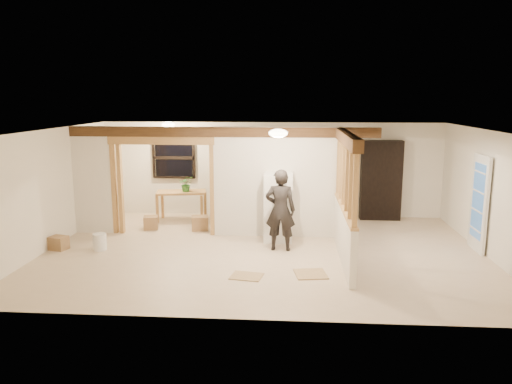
# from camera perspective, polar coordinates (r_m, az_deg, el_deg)

# --- Properties ---
(floor) EXTENTS (9.00, 6.50, 0.01)m
(floor) POSITION_cam_1_polar(r_m,az_deg,el_deg) (10.43, 0.86, -6.81)
(floor) COLOR beige
(floor) RESTS_ON ground
(ceiling) EXTENTS (9.00, 6.50, 0.01)m
(ceiling) POSITION_cam_1_polar(r_m,az_deg,el_deg) (9.96, 0.90, 7.06)
(ceiling) COLOR white
(wall_back) EXTENTS (9.00, 0.01, 2.50)m
(wall_back) POSITION_cam_1_polar(r_m,az_deg,el_deg) (13.32, 1.69, 2.59)
(wall_back) COLOR white
(wall_back) RESTS_ON floor
(wall_front) EXTENTS (9.00, 0.01, 2.50)m
(wall_front) POSITION_cam_1_polar(r_m,az_deg,el_deg) (6.96, -0.68, -5.02)
(wall_front) COLOR white
(wall_front) RESTS_ON floor
(wall_left) EXTENTS (0.01, 6.50, 2.50)m
(wall_left) POSITION_cam_1_polar(r_m,az_deg,el_deg) (11.30, -22.54, 0.29)
(wall_left) COLOR white
(wall_left) RESTS_ON floor
(wall_right) EXTENTS (0.01, 6.50, 2.50)m
(wall_right) POSITION_cam_1_polar(r_m,az_deg,el_deg) (10.84, 25.36, -0.34)
(wall_right) COLOR white
(wall_right) RESTS_ON floor
(partition_left_stub) EXTENTS (0.90, 0.12, 2.50)m
(partition_left_stub) POSITION_cam_1_polar(r_m,az_deg,el_deg) (12.19, -18.15, 1.30)
(partition_left_stub) COLOR silver
(partition_left_stub) RESTS_ON floor
(partition_center) EXTENTS (2.80, 0.12, 2.50)m
(partition_center) POSITION_cam_1_polar(r_m,az_deg,el_deg) (11.29, 2.24, 1.11)
(partition_center) COLOR silver
(partition_center) RESTS_ON floor
(doorway_frame) EXTENTS (2.46, 0.14, 2.20)m
(doorway_frame) POSITION_cam_1_polar(r_m,az_deg,el_deg) (11.69, -10.60, 0.52)
(doorway_frame) COLOR #B2864B
(doorway_frame) RESTS_ON floor
(header_beam_back) EXTENTS (7.00, 0.18, 0.22)m
(header_beam_back) POSITION_cam_1_polar(r_m,az_deg,el_deg) (11.26, -3.87, 6.86)
(header_beam_back) COLOR #4A2F19
(header_beam_back) RESTS_ON ceiling
(header_beam_right) EXTENTS (0.18, 3.30, 0.22)m
(header_beam_right) POSITION_cam_1_polar(r_m,az_deg,el_deg) (9.61, 10.38, 6.04)
(header_beam_right) COLOR #4A2F19
(header_beam_right) RESTS_ON ceiling
(pony_wall) EXTENTS (0.12, 3.20, 1.00)m
(pony_wall) POSITION_cam_1_polar(r_m,az_deg,el_deg) (9.94, 10.01, -4.83)
(pony_wall) COLOR silver
(pony_wall) RESTS_ON floor
(stud_partition) EXTENTS (0.14, 3.20, 1.32)m
(stud_partition) POSITION_cam_1_polar(r_m,az_deg,el_deg) (9.69, 10.23, 1.79)
(stud_partition) COLOR #B2864B
(stud_partition) RESTS_ON pony_wall
(window_back) EXTENTS (1.12, 0.10, 1.10)m
(window_back) POSITION_cam_1_polar(r_m,az_deg,el_deg) (13.56, -9.39, 3.88)
(window_back) COLOR black
(window_back) RESTS_ON wall_back
(french_door) EXTENTS (0.12, 0.86, 2.00)m
(french_door) POSITION_cam_1_polar(r_m,az_deg,el_deg) (11.22, 24.16, -1.20)
(french_door) COLOR white
(french_door) RESTS_ON floor
(ceiling_dome_main) EXTENTS (0.36, 0.36, 0.16)m
(ceiling_dome_main) POSITION_cam_1_polar(r_m,az_deg,el_deg) (9.45, 2.55, 6.73)
(ceiling_dome_main) COLOR #FFEABF
(ceiling_dome_main) RESTS_ON ceiling
(ceiling_dome_util) EXTENTS (0.32, 0.32, 0.14)m
(ceiling_dome_util) POSITION_cam_1_polar(r_m,az_deg,el_deg) (12.62, -10.00, 7.60)
(ceiling_dome_util) COLOR #FFEABF
(ceiling_dome_util) RESTS_ON ceiling
(hanging_bulb) EXTENTS (0.07, 0.07, 0.07)m
(hanging_bulb) POSITION_cam_1_polar(r_m,az_deg,el_deg) (11.85, -8.41, 5.99)
(hanging_bulb) COLOR #FFD88C
(hanging_bulb) RESTS_ON ceiling
(refrigerator) EXTENTS (0.62, 0.60, 1.51)m
(refrigerator) POSITION_cam_1_polar(r_m,az_deg,el_deg) (11.03, 2.57, -1.75)
(refrigerator) COLOR white
(refrigerator) RESTS_ON floor
(woman) EXTENTS (0.65, 0.46, 1.71)m
(woman) POSITION_cam_1_polar(r_m,az_deg,el_deg) (10.31, 2.80, -2.07)
(woman) COLOR black
(woman) RESTS_ON floor
(work_table) EXTENTS (1.33, 0.82, 0.78)m
(work_table) POSITION_cam_1_polar(r_m,az_deg,el_deg) (12.97, -8.49, -1.60)
(work_table) COLOR #B2864B
(work_table) RESTS_ON floor
(potted_plant) EXTENTS (0.44, 0.41, 0.40)m
(potted_plant) POSITION_cam_1_polar(r_m,az_deg,el_deg) (12.80, -7.97, 0.94)
(potted_plant) COLOR #2E6323
(potted_plant) RESTS_ON work_table
(shop_vac) EXTENTS (0.52, 0.52, 0.58)m
(shop_vac) POSITION_cam_1_polar(r_m,az_deg,el_deg) (13.00, -16.43, -2.36)
(shop_vac) COLOR #9E160D
(shop_vac) RESTS_ON floor
(bookshelf) EXTENTS (1.03, 0.34, 2.06)m
(bookshelf) POSITION_cam_1_polar(r_m,az_deg,el_deg) (13.30, 14.09, 1.31)
(bookshelf) COLOR black
(bookshelf) RESTS_ON floor
(bucket) EXTENTS (0.37, 0.37, 0.35)m
(bucket) POSITION_cam_1_polar(r_m,az_deg,el_deg) (10.96, -17.42, -5.45)
(bucket) COLOR silver
(bucket) RESTS_ON floor
(box_util_a) EXTENTS (0.45, 0.41, 0.34)m
(box_util_a) POSITION_cam_1_polar(r_m,az_deg,el_deg) (12.09, -6.43, -3.55)
(box_util_a) COLOR olive
(box_util_a) RESTS_ON floor
(box_util_b) EXTENTS (0.40, 0.40, 0.31)m
(box_util_b) POSITION_cam_1_polar(r_m,az_deg,el_deg) (12.37, -11.92, -3.44)
(box_util_b) COLOR olive
(box_util_b) RESTS_ON floor
(box_front) EXTENTS (0.41, 0.36, 0.28)m
(box_front) POSITION_cam_1_polar(r_m,az_deg,el_deg) (11.29, -21.63, -5.43)
(box_front) COLOR olive
(box_front) RESTS_ON floor
(floor_panel_near) EXTENTS (0.64, 0.64, 0.02)m
(floor_panel_near) POSITION_cam_1_polar(r_m,az_deg,el_deg) (9.16, 6.27, -9.30)
(floor_panel_near) COLOR tan
(floor_panel_near) RESTS_ON floor
(floor_panel_far) EXTENTS (0.62, 0.53, 0.02)m
(floor_panel_far) POSITION_cam_1_polar(r_m,az_deg,el_deg) (9.01, -1.08, -9.60)
(floor_panel_far) COLOR tan
(floor_panel_far) RESTS_ON floor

